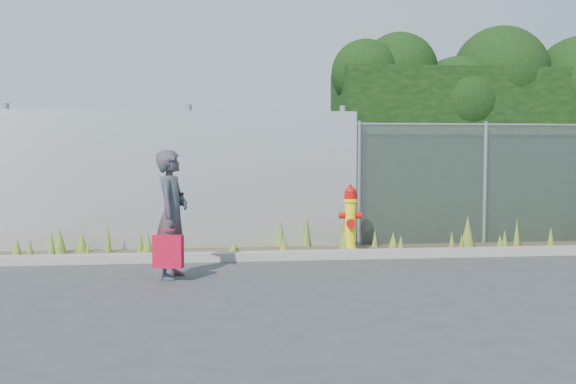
# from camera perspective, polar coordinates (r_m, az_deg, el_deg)

# --- Properties ---
(ground) EXTENTS (80.00, 80.00, 0.00)m
(ground) POSITION_cam_1_polar(r_m,az_deg,el_deg) (7.55, 3.50, -8.26)
(ground) COLOR #363739
(ground) RESTS_ON ground
(curb) EXTENTS (16.00, 0.22, 0.12)m
(curb) POSITION_cam_1_polar(r_m,az_deg,el_deg) (9.28, 1.57, -5.63)
(curb) COLOR gray
(curb) RESTS_ON ground
(weed_strip) EXTENTS (16.00, 1.28, 0.54)m
(weed_strip) POSITION_cam_1_polar(r_m,az_deg,el_deg) (10.06, 5.65, -4.48)
(weed_strip) COLOR #433726
(weed_strip) RESTS_ON ground
(corrugated_fence) EXTENTS (8.50, 0.21, 2.30)m
(corrugated_fence) POSITION_cam_1_polar(r_m,az_deg,el_deg) (10.47, -17.26, 1.00)
(corrugated_fence) COLOR silver
(corrugated_fence) RESTS_ON ground
(chainlink_fence) EXTENTS (6.50, 0.07, 2.05)m
(chainlink_fence) POSITION_cam_1_polar(r_m,az_deg,el_deg) (11.68, 21.82, 0.80)
(chainlink_fence) COLOR gray
(chainlink_fence) RESTS_ON ground
(hedge) EXTENTS (7.45, 1.95, 3.83)m
(hedge) POSITION_cam_1_polar(r_m,az_deg,el_deg) (12.67, 20.75, 5.69)
(hedge) COLOR black
(hedge) RESTS_ON ground
(fire_hydrant) EXTENTS (0.35, 0.31, 1.05)m
(fire_hydrant) POSITION_cam_1_polar(r_m,az_deg,el_deg) (9.88, 5.57, -2.46)
(fire_hydrant) COLOR yellow
(fire_hydrant) RESTS_ON ground
(woman) EXTENTS (0.51, 0.65, 1.57)m
(woman) POSITION_cam_1_polar(r_m,az_deg,el_deg) (7.98, -10.27, -1.95)
(woman) COLOR #0F5E64
(woman) RESTS_ON ground
(red_tote_bag) EXTENTS (0.35, 0.13, 0.46)m
(red_tote_bag) POSITION_cam_1_polar(r_m,az_deg,el_deg) (7.75, -10.60, -5.22)
(red_tote_bag) COLOR maroon
(black_shoulder_bag) EXTENTS (0.22, 0.09, 0.16)m
(black_shoulder_bag) POSITION_cam_1_polar(r_m,az_deg,el_deg) (8.20, -10.07, -0.60)
(black_shoulder_bag) COLOR black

